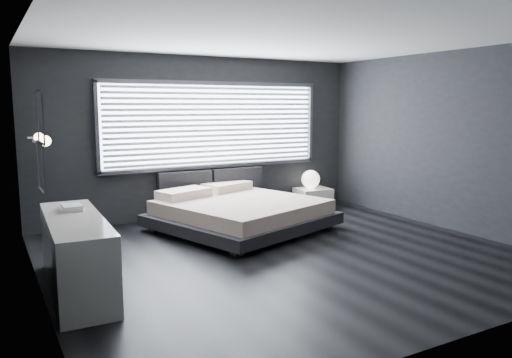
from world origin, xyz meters
TOP-DOWN VIEW (x-y plane):
  - room at (0.00, 0.00)m, footprint 6.04×6.00m
  - window at (0.20, 2.70)m, footprint 4.14×0.09m
  - headboard at (0.09, 2.64)m, footprint 1.96×0.16m
  - sconce_near at (-2.88, 0.05)m, footprint 0.18×0.11m
  - sconce_far at (-2.88, 0.65)m, footprint 0.18×0.11m
  - wall_art_upper at (-2.98, -0.55)m, footprint 0.01×0.48m
  - wall_art_lower at (-2.98, -0.30)m, footprint 0.01×0.48m
  - bed at (0.07, 1.52)m, footprint 2.95×2.88m
  - nightstand at (2.11, 2.38)m, footprint 0.67×0.58m
  - orb_lamp at (2.09, 2.43)m, footprint 0.35×0.35m
  - dresser at (-2.65, -0.00)m, footprint 0.64×2.01m
  - book_stack at (-2.62, 0.39)m, footprint 0.26×0.33m

SIDE VIEW (x-z plane):
  - nightstand at x=2.11m, z-range 0.00..0.37m
  - bed at x=0.07m, z-range -0.02..0.59m
  - dresser at x=-2.65m, z-range 0.00..0.79m
  - orb_lamp at x=2.09m, z-range 0.37..0.71m
  - headboard at x=0.09m, z-range 0.31..0.83m
  - book_stack at x=-2.62m, z-range 0.79..0.86m
  - wall_art_lower at x=-2.98m, z-range 1.14..1.62m
  - room at x=0.00m, z-range 0.00..2.80m
  - sconce_near at x=-2.88m, z-range 1.55..1.66m
  - sconce_far at x=-2.88m, z-range 1.55..1.66m
  - window at x=0.20m, z-range 0.85..2.37m
  - wall_art_upper at x=-2.98m, z-range 1.61..2.09m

